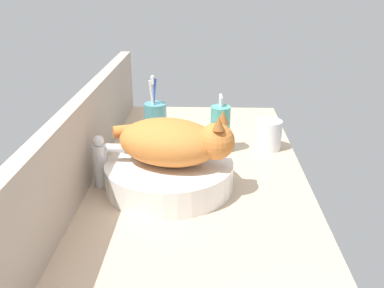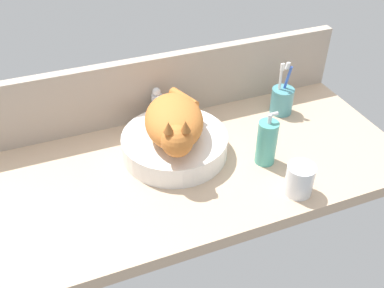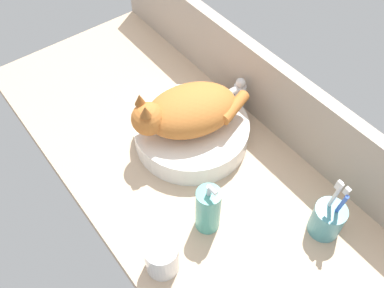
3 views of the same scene
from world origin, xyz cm
name	(u,v)px [view 3 (image 3 of 3)]	position (x,y,z in cm)	size (l,w,h in cm)	color
ground_plane	(179,158)	(0.00, 0.00, -2.00)	(130.53, 59.53, 4.00)	tan
backsplash_panel	(258,83)	(0.00, 27.97, 10.98)	(130.53, 3.60, 21.96)	#AD9E8E
sink_basin	(191,132)	(-2.10, 5.93, 3.39)	(31.92, 31.92, 6.78)	white
cat	(187,111)	(-2.38, 4.59, 12.54)	(22.94, 30.84, 14.00)	#CC7533
faucet	(236,97)	(-1.95, 22.03, 7.30)	(3.60, 11.81, 13.60)	silver
soap_dispenser	(208,209)	(21.63, -7.34, 7.08)	(5.93, 5.93, 17.24)	teal
toothbrush_cup	(327,219)	(39.87, 14.22, 4.88)	(7.59, 7.59, 18.70)	teal
water_glass	(162,258)	(23.73, -22.18, 3.89)	(7.73, 7.73, 9.03)	white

